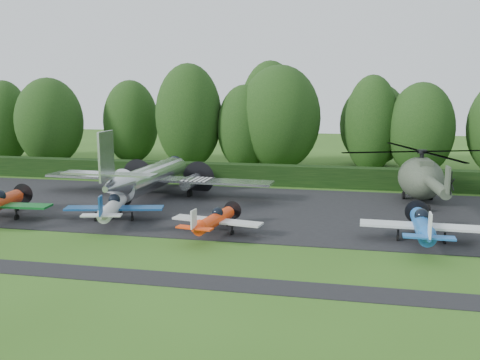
% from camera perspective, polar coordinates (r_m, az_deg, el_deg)
% --- Properties ---
extents(ground, '(160.00, 160.00, 0.00)m').
position_cam_1_polar(ground, '(33.71, -6.68, -6.78)').
color(ground, '#2F5518').
rests_on(ground, ground).
extents(apron, '(70.00, 18.00, 0.01)m').
position_cam_1_polar(apron, '(42.99, -2.47, -3.02)').
color(apron, black).
rests_on(apron, ground).
extents(taxiway_verge, '(70.00, 2.00, 0.00)m').
position_cam_1_polar(taxiway_verge, '(28.38, -10.56, -10.16)').
color(taxiway_verge, black).
rests_on(taxiway_verge, ground).
extents(hedgerow, '(90.00, 1.60, 2.00)m').
position_cam_1_polar(hedgerow, '(53.49, 0.43, -0.41)').
color(hedgerow, black).
rests_on(hedgerow, ground).
extents(transport_plane, '(21.03, 16.12, 6.74)m').
position_cam_1_polar(transport_plane, '(46.96, -9.54, 0.30)').
color(transport_plane, silver).
rests_on(transport_plane, ground).
extents(light_plane_white, '(7.05, 7.41, 2.71)m').
position_cam_1_polar(light_plane_white, '(39.36, -13.40, -2.84)').
color(light_plane_white, silver).
rests_on(light_plane_white, ground).
extents(light_plane_orange, '(6.20, 6.52, 2.38)m').
position_cam_1_polar(light_plane_orange, '(35.30, -2.74, -4.28)').
color(light_plane_orange, '#F83C0E').
rests_on(light_plane_orange, ground).
extents(light_plane_blue, '(7.53, 7.91, 2.89)m').
position_cam_1_polar(light_plane_blue, '(35.03, 18.87, -4.58)').
color(light_plane_blue, '#1D5BAE').
rests_on(light_plane_blue, ground).
extents(helicopter, '(13.79, 16.15, 4.44)m').
position_cam_1_polar(helicopter, '(47.14, 18.74, 0.57)').
color(helicopter, '#384333').
rests_on(helicopter, ground).
extents(tree_0, '(6.29, 6.29, 9.84)m').
position_cam_1_polar(tree_0, '(62.12, 0.47, 5.61)').
color(tree_0, black).
rests_on(tree_0, ground).
extents(tree_3, '(7.16, 7.16, 10.11)m').
position_cam_1_polar(tree_3, '(61.30, 18.72, 5.16)').
color(tree_3, black).
rests_on(tree_3, ground).
extents(tree_4, '(5.95, 5.95, 10.93)m').
position_cam_1_polar(tree_4, '(61.73, 13.85, 5.80)').
color(tree_4, black).
rests_on(tree_4, ground).
extents(tree_5, '(6.88, 6.88, 10.41)m').
position_cam_1_polar(tree_5, '(69.09, -11.56, 6.10)').
color(tree_5, black).
rests_on(tree_5, ground).
extents(tree_6, '(6.34, 6.34, 10.39)m').
position_cam_1_polar(tree_6, '(74.48, -23.79, 5.72)').
color(tree_6, black).
rests_on(tree_6, ground).
extents(tree_7, '(7.78, 7.78, 12.29)m').
position_cam_1_polar(tree_7, '(63.40, -5.50, 6.77)').
color(tree_7, black).
rests_on(tree_7, ground).
extents(tree_8, '(9.40, 9.40, 12.07)m').
position_cam_1_polar(tree_8, '(62.01, 4.24, 6.62)').
color(tree_8, black).
rests_on(tree_8, ground).
extents(tree_9, '(8.09, 8.09, 10.68)m').
position_cam_1_polar(tree_9, '(69.31, -19.67, 5.85)').
color(tree_9, black).
rests_on(tree_9, ground).
extents(tree_12, '(8.27, 8.27, 10.10)m').
position_cam_1_polar(tree_12, '(67.35, 14.12, 5.78)').
color(tree_12, black).
rests_on(tree_12, ground).
extents(tree_13, '(7.39, 7.39, 12.71)m').
position_cam_1_polar(tree_13, '(65.85, 3.20, 7.11)').
color(tree_13, black).
rests_on(tree_13, ground).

